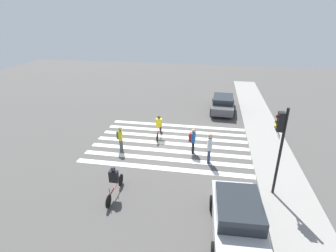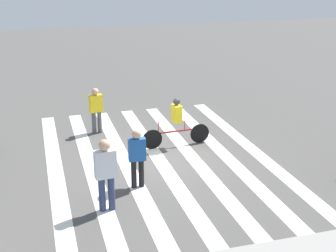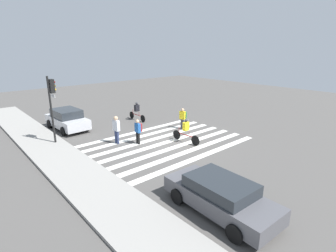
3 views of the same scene
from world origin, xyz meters
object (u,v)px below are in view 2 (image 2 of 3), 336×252
at_px(pedestrian_adult_tall_backpack, 137,153).
at_px(pedestrian_child_with_backpack, 96,107).
at_px(cyclist_near_curb, 177,120).
at_px(pedestrian_adult_yellow_jacket, 106,171).

bearing_deg(pedestrian_adult_tall_backpack, pedestrian_child_with_backpack, -79.97).
xyz_separation_m(pedestrian_adult_tall_backpack, cyclist_near_curb, (-1.84, -2.45, -0.08)).
height_order(pedestrian_adult_yellow_jacket, pedestrian_child_with_backpack, pedestrian_adult_yellow_jacket).
distance_m(pedestrian_adult_tall_backpack, pedestrian_child_with_backpack, 4.44).
distance_m(pedestrian_adult_yellow_jacket, cyclist_near_curb, 4.47).
relative_size(pedestrian_adult_tall_backpack, pedestrian_adult_yellow_jacket, 0.89).
bearing_deg(pedestrian_child_with_backpack, cyclist_near_curb, 124.43).
bearing_deg(pedestrian_adult_yellow_jacket, cyclist_near_curb, -134.52).
xyz_separation_m(pedestrian_adult_yellow_jacket, pedestrian_child_with_backpack, (-0.53, -5.43, -0.09)).
height_order(pedestrian_child_with_backpack, cyclist_near_curb, cyclist_near_curb).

